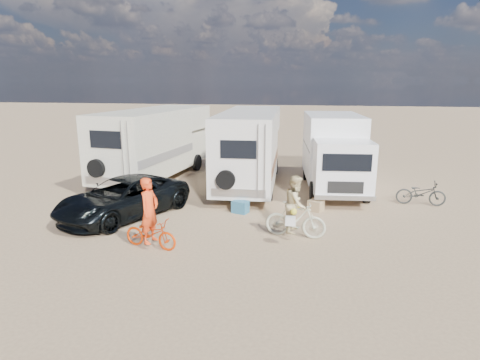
% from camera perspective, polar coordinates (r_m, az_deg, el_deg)
% --- Properties ---
extents(ground, '(140.00, 140.00, 0.00)m').
position_cam_1_polar(ground, '(12.52, -3.07, -8.21)').
color(ground, tan).
rests_on(ground, ground).
extents(rv_main, '(2.71, 8.03, 3.35)m').
position_cam_1_polar(rv_main, '(18.49, 1.40, 4.37)').
color(rv_main, white).
rests_on(rv_main, ground).
extents(rv_left, '(3.55, 7.96, 3.33)m').
position_cam_1_polar(rv_left, '(20.24, -11.80, 4.87)').
color(rv_left, '#F1E7CF').
rests_on(rv_left, ground).
extents(box_truck, '(2.85, 6.23, 3.22)m').
position_cam_1_polar(box_truck, '(18.02, 13.07, 3.57)').
color(box_truck, white).
rests_on(box_truck, ground).
extents(dark_suv, '(4.11, 5.40, 1.36)m').
position_cam_1_polar(dark_suv, '(14.88, -15.98, -2.39)').
color(dark_suv, black).
rests_on(dark_suv, ground).
extents(bike_man, '(1.73, 0.90, 0.86)m').
position_cam_1_polar(bike_man, '(12.01, -12.35, -7.30)').
color(bike_man, '#C83001').
rests_on(bike_man, ground).
extents(bike_woman, '(1.91, 0.76, 1.11)m').
position_cam_1_polar(bike_woman, '(12.59, 7.73, -5.50)').
color(bike_woman, beige).
rests_on(bike_woman, ground).
extents(rider_man, '(0.58, 0.77, 1.88)m').
position_cam_1_polar(rider_man, '(11.84, -12.47, -4.99)').
color(rider_man, '#F24518').
rests_on(rider_man, ground).
extents(rider_woman, '(0.77, 0.93, 1.75)m').
position_cam_1_polar(rider_woman, '(12.48, 7.78, -4.11)').
color(rider_woman, '#D3BF88').
rests_on(rider_woman, ground).
extents(bike_parked, '(1.84, 0.77, 0.95)m').
position_cam_1_polar(bike_parked, '(17.13, 23.92, -1.68)').
color(bike_parked, '#262826').
rests_on(bike_parked, ground).
extents(cooler, '(0.65, 0.55, 0.44)m').
position_cam_1_polar(cooler, '(14.82, 0.05, -3.76)').
color(cooler, '#2D6585').
rests_on(cooler, ground).
extents(crate, '(0.65, 0.65, 0.39)m').
position_cam_1_polar(crate, '(15.33, 10.55, -3.51)').
color(crate, '#9C8058').
rests_on(crate, ground).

